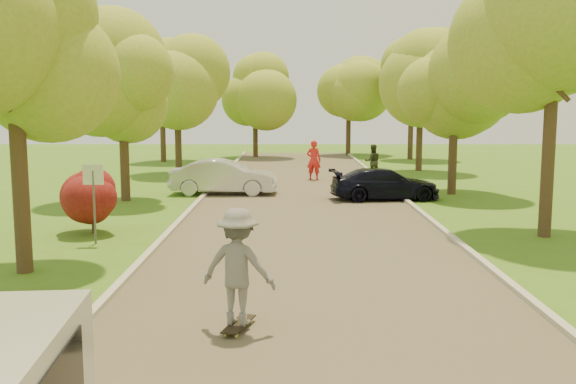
{
  "coord_description": "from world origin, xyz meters",
  "views": [
    {
      "loc": [
        -0.54,
        -13.09,
        3.72
      ],
      "look_at": [
        -0.56,
        4.94,
        1.3
      ],
      "focal_mm": 40.0,
      "sensor_mm": 36.0,
      "label": 1
    }
  ],
  "objects_px": {
    "person_striped": "(314,160)",
    "person_olive": "(373,161)",
    "longboard": "(239,324)",
    "skateboarder": "(238,266)",
    "street_sign": "(94,187)",
    "silver_sedan": "(224,177)",
    "dark_sedan": "(385,184)"
  },
  "relations": [
    {
      "from": "skateboarder",
      "to": "person_olive",
      "type": "bearing_deg",
      "value": -86.95
    },
    {
      "from": "silver_sedan",
      "to": "skateboarder",
      "type": "distance_m",
      "value": 16.82
    },
    {
      "from": "longboard",
      "to": "person_striped",
      "type": "height_order",
      "value": "person_striped"
    },
    {
      "from": "longboard",
      "to": "skateboarder",
      "type": "relative_size",
      "value": 0.53
    },
    {
      "from": "person_striped",
      "to": "person_olive",
      "type": "bearing_deg",
      "value": -150.43
    },
    {
      "from": "dark_sedan",
      "to": "person_striped",
      "type": "bearing_deg",
      "value": 13.7
    },
    {
      "from": "silver_sedan",
      "to": "person_olive",
      "type": "height_order",
      "value": "person_olive"
    },
    {
      "from": "street_sign",
      "to": "person_olive",
      "type": "xyz_separation_m",
      "value": [
        9.6,
        16.03,
        -0.68
      ]
    },
    {
      "from": "silver_sedan",
      "to": "skateboarder",
      "type": "relative_size",
      "value": 2.31
    },
    {
      "from": "silver_sedan",
      "to": "person_striped",
      "type": "xyz_separation_m",
      "value": [
        4.02,
        5.35,
        0.27
      ]
    },
    {
      "from": "street_sign",
      "to": "silver_sedan",
      "type": "height_order",
      "value": "street_sign"
    },
    {
      "from": "street_sign",
      "to": "skateboarder",
      "type": "bearing_deg",
      "value": -56.93
    },
    {
      "from": "street_sign",
      "to": "person_olive",
      "type": "height_order",
      "value": "street_sign"
    },
    {
      "from": "skateboarder",
      "to": "person_striped",
      "type": "relative_size",
      "value": 0.96
    },
    {
      "from": "street_sign",
      "to": "person_striped",
      "type": "height_order",
      "value": "street_sign"
    },
    {
      "from": "street_sign",
      "to": "silver_sedan",
      "type": "bearing_deg",
      "value": 75.85
    },
    {
      "from": "silver_sedan",
      "to": "street_sign",
      "type": "bearing_deg",
      "value": 167.87
    },
    {
      "from": "dark_sedan",
      "to": "skateboarder",
      "type": "bearing_deg",
      "value": 156.1
    },
    {
      "from": "silver_sedan",
      "to": "person_striped",
      "type": "height_order",
      "value": "person_striped"
    },
    {
      "from": "silver_sedan",
      "to": "dark_sedan",
      "type": "xyz_separation_m",
      "value": [
        6.6,
        -1.6,
        -0.11
      ]
    },
    {
      "from": "longboard",
      "to": "person_olive",
      "type": "xyz_separation_m",
      "value": [
        5.18,
        22.83,
        0.77
      ]
    },
    {
      "from": "person_striped",
      "to": "person_olive",
      "type": "distance_m",
      "value": 3.18
    },
    {
      "from": "person_olive",
      "to": "street_sign",
      "type": "bearing_deg",
      "value": 55.12
    },
    {
      "from": "dark_sedan",
      "to": "person_olive",
      "type": "distance_m",
      "value": 7.74
    },
    {
      "from": "person_striped",
      "to": "person_olive",
      "type": "xyz_separation_m",
      "value": [
        3.08,
        0.78,
        -0.13
      ]
    },
    {
      "from": "silver_sedan",
      "to": "person_olive",
      "type": "bearing_deg",
      "value": -47.21
    },
    {
      "from": "street_sign",
      "to": "person_striped",
      "type": "relative_size",
      "value": 1.08
    },
    {
      "from": "person_olive",
      "to": "skateboarder",
      "type": "bearing_deg",
      "value": 73.26
    },
    {
      "from": "silver_sedan",
      "to": "person_striped",
      "type": "distance_m",
      "value": 6.69
    },
    {
      "from": "skateboarder",
      "to": "street_sign",
      "type": "bearing_deg",
      "value": -41.11
    },
    {
      "from": "longboard",
      "to": "skateboarder",
      "type": "distance_m",
      "value": 0.99
    },
    {
      "from": "street_sign",
      "to": "dark_sedan",
      "type": "relative_size",
      "value": 0.5
    }
  ]
}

